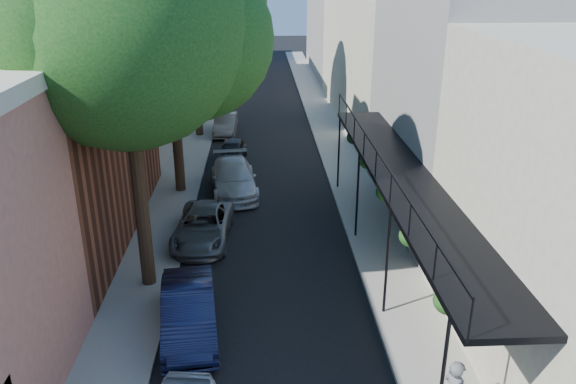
{
  "coord_description": "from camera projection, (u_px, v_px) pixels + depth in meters",
  "views": [
    {
      "loc": [
        -0.19,
        -5.7,
        9.42
      ],
      "look_at": [
        0.66,
        10.78,
        2.8
      ],
      "focal_mm": 35.0,
      "sensor_mm": 36.0,
      "label": 1
    }
  ],
  "objects": [
    {
      "name": "road_surface",
      "position": [
        263.0,
        123.0,
        36.6
      ],
      "size": [
        6.0,
        64.0,
        0.01
      ],
      "primitive_type": "cube",
      "color": "black",
      "rests_on": "ground"
    },
    {
      "name": "sidewalk_left",
      "position": [
        201.0,
        123.0,
        36.39
      ],
      "size": [
        2.0,
        64.0,
        0.12
      ],
      "primitive_type": "cube",
      "color": "gray",
      "rests_on": "ground"
    },
    {
      "name": "sidewalk_right",
      "position": [
        324.0,
        121.0,
        36.77
      ],
      "size": [
        2.0,
        64.0,
        0.12
      ],
      "primitive_type": "cube",
      "color": "gray",
      "rests_on": "ground"
    },
    {
      "name": "buildings_left",
      "position": [
        104.0,
        49.0,
        33.17
      ],
      "size": [
        10.1,
        59.1,
        12.0
      ],
      "color": "tan",
      "rests_on": "ground"
    },
    {
      "name": "buildings_right",
      "position": [
        406.0,
        54.0,
        34.91
      ],
      "size": [
        9.8,
        55.0,
        10.0
      ],
      "color": "beige",
      "rests_on": "ground"
    },
    {
      "name": "oak_near",
      "position": [
        141.0,
        28.0,
        15.21
      ],
      "size": [
        7.48,
        6.8,
        11.42
      ],
      "color": "#2F2012",
      "rests_on": "ground"
    },
    {
      "name": "oak_mid",
      "position": [
        179.0,
        30.0,
        22.9
      ],
      "size": [
        6.6,
        6.0,
        10.2
      ],
      "color": "#2F2012",
      "rests_on": "ground"
    },
    {
      "name": "parked_car_b",
      "position": [
        189.0,
        311.0,
        15.34
      ],
      "size": [
        1.92,
        4.22,
        1.34
      ],
      "primitive_type": "imported",
      "rotation": [
        0.0,
        0.0,
        0.13
      ],
      "color": "#111737",
      "rests_on": "ground"
    },
    {
      "name": "parked_car_c",
      "position": [
        203.0,
        226.0,
        20.59
      ],
      "size": [
        2.18,
        4.32,
        1.17
      ],
      "primitive_type": "imported",
      "rotation": [
        0.0,
        0.0,
        -0.06
      ],
      "color": "#585C60",
      "rests_on": "ground"
    },
    {
      "name": "parked_car_d",
      "position": [
        234.0,
        178.0,
        25.01
      ],
      "size": [
        2.41,
        4.88,
        1.37
      ],
      "primitive_type": "imported",
      "rotation": [
        0.0,
        0.0,
        0.11
      ],
      "color": "#B8B9BD",
      "rests_on": "ground"
    },
    {
      "name": "parked_car_e",
      "position": [
        232.0,
        151.0,
        29.04
      ],
      "size": [
        1.55,
        3.4,
        1.13
      ],
      "primitive_type": "imported",
      "rotation": [
        0.0,
        0.0,
        -0.07
      ],
      "color": "black",
      "rests_on": "ground"
    },
    {
      "name": "parked_car_f",
      "position": [
        226.0,
        124.0,
        33.9
      ],
      "size": [
        1.37,
        3.7,
        1.21
      ],
      "primitive_type": "imported",
      "rotation": [
        0.0,
        0.0,
        -0.03
      ],
      "color": "slate",
      "rests_on": "ground"
    }
  ]
}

